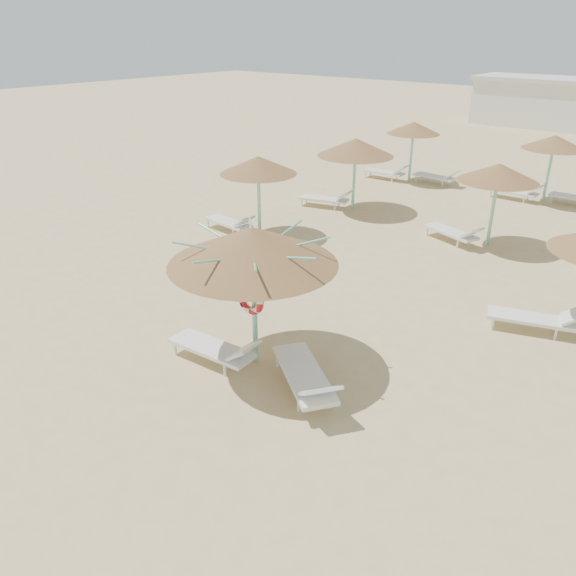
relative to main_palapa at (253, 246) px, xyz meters
The scene contains 6 objects.
ground 2.65m from the main_palapa, 48.46° to the left, with size 120.00×120.00×0.00m, color tan.
main_palapa is the anchor object (origin of this frame).
lounger_main_a 2.39m from the main_palapa, 135.18° to the right, with size 2.15×0.81×0.76m.
lounger_main_b 2.69m from the main_palapa, ahead, with size 2.30×1.90×0.85m.
palapa_field 11.08m from the main_palapa, 89.18° to the left, with size 15.06×13.04×2.72m.
service_hut 35.83m from the main_palapa, 99.12° to the left, with size 8.40×4.40×3.25m.
Camera 1 is at (6.62, -7.72, 6.46)m, focal length 35.00 mm.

